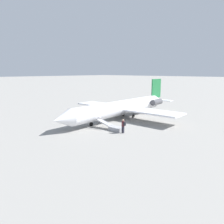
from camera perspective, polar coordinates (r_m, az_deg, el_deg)
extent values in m
plane|color=gray|center=(35.40, 2.32, -1.75)|extent=(600.00, 600.00, 0.00)
cylinder|color=silver|center=(35.06, 2.34, 1.13)|extent=(20.36, 2.88, 2.32)
cone|color=silver|center=(27.25, -12.89, -1.88)|extent=(2.62, 2.34, 2.28)
cone|color=silver|center=(44.67, 11.75, 2.96)|extent=(3.08, 2.36, 2.28)
cube|color=#1E6B38|center=(43.90, 11.48, 6.04)|extent=(3.25, 0.28, 3.71)
cube|color=silver|center=(44.40, 11.58, 3.22)|extent=(1.57, 6.54, 0.12)
cube|color=silver|center=(32.90, 10.84, 0.01)|extent=(3.95, 8.63, 0.23)
cube|color=silver|center=(39.38, -2.91, 1.91)|extent=(3.95, 8.63, 0.23)
cylinder|color=#4C4C51|center=(41.10, 11.56, 2.56)|extent=(2.81, 1.12, 1.04)
cylinder|color=#4C4C51|center=(42.78, 7.76, 2.99)|extent=(2.81, 1.12, 1.04)
cylinder|color=black|center=(30.59, -5.45, -3.21)|extent=(0.58, 0.16, 0.57)
cylinder|color=#4C4C51|center=(30.50, -5.47, -2.52)|extent=(0.10, 0.10, 0.18)
cylinder|color=black|center=(36.31, 5.61, -1.01)|extent=(0.58, 0.16, 0.57)
cylinder|color=#4C4C51|center=(36.24, 5.62, -0.43)|extent=(0.10, 0.10, 0.18)
cylinder|color=black|center=(37.54, 3.01, -0.59)|extent=(0.58, 0.16, 0.57)
cylinder|color=#4C4C51|center=(37.46, 3.02, -0.03)|extent=(0.10, 0.10, 0.18)
cube|color=#99999E|center=(28.23, 1.08, -4.41)|extent=(1.15, 1.83, 0.50)
cube|color=#99999E|center=(29.38, -1.91, -2.77)|extent=(0.96, 2.25, 0.66)
cube|color=#99999E|center=(28.95, -2.52, -1.96)|extent=(0.12, 2.22, 0.60)
cube|color=#23232D|center=(27.19, 2.88, -4.63)|extent=(0.21, 0.29, 0.85)
cylinder|color=#4C1E23|center=(27.01, 2.90, -3.09)|extent=(0.36, 0.36, 0.65)
sphere|color=tan|center=(26.90, 2.91, -2.17)|extent=(0.24, 0.24, 0.24)
cube|color=black|center=(26.84, 3.35, -3.11)|extent=(0.28, 0.19, 0.44)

